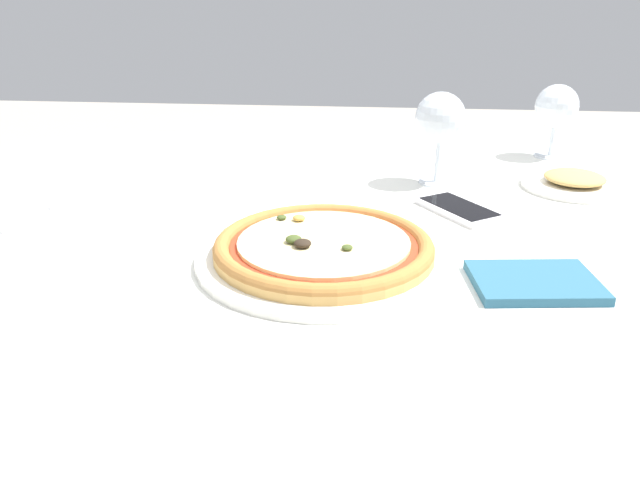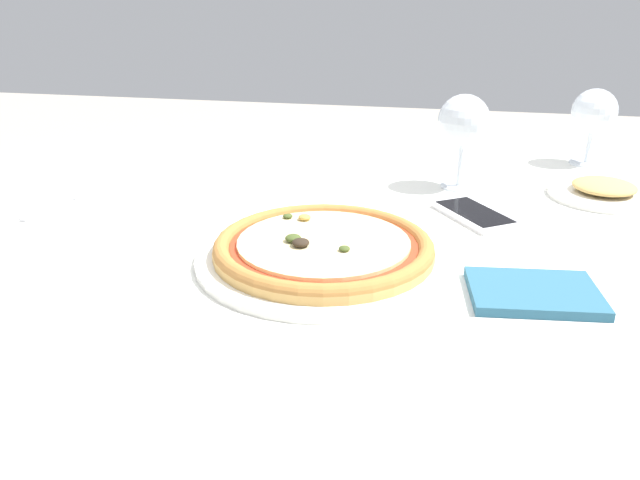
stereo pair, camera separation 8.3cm
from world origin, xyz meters
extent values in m
cube|color=brown|center=(0.00, 0.00, 0.71)|extent=(1.15, 1.08, 0.04)
cube|color=silver|center=(0.00, 0.00, 0.73)|extent=(1.25, 1.18, 0.01)
cylinder|color=brown|center=(-0.51, 0.48, 0.35)|extent=(0.06, 0.06, 0.70)
cylinder|color=brown|center=(0.51, 0.48, 0.35)|extent=(0.06, 0.06, 0.70)
cylinder|color=white|center=(0.00, -0.13, 0.74)|extent=(0.34, 0.34, 0.01)
cylinder|color=tan|center=(0.00, -0.13, 0.75)|extent=(0.29, 0.29, 0.01)
torus|color=#B27538|center=(0.00, -0.13, 0.76)|extent=(0.29, 0.29, 0.02)
cylinder|color=#BC381E|center=(0.00, -0.13, 0.76)|extent=(0.25, 0.25, 0.00)
cylinder|color=beige|center=(0.00, -0.13, 0.77)|extent=(0.23, 0.23, 0.00)
ellipsoid|color=#425123|center=(-0.07, -0.06, 0.77)|extent=(0.01, 0.01, 0.01)
ellipsoid|color=#2D2319|center=(-0.03, -0.16, 0.77)|extent=(0.02, 0.02, 0.01)
ellipsoid|color=#BC9342|center=(-0.04, -0.06, 0.77)|extent=(0.02, 0.02, 0.01)
ellipsoid|color=#425123|center=(-0.04, -0.15, 0.77)|extent=(0.02, 0.02, 0.01)
ellipsoid|color=#425123|center=(0.03, -0.16, 0.77)|extent=(0.01, 0.01, 0.01)
cube|color=silver|center=(-0.48, -0.03, 0.74)|extent=(0.03, 0.11, 0.00)
cube|color=silver|center=(-0.48, 0.03, 0.74)|extent=(0.03, 0.02, 0.00)
cube|color=silver|center=(-0.48, 0.06, 0.74)|extent=(0.01, 0.05, 0.00)
cube|color=silver|center=(-0.48, 0.06, 0.74)|extent=(0.01, 0.05, 0.00)
cube|color=silver|center=(-0.47, 0.06, 0.74)|extent=(0.01, 0.05, 0.00)
cube|color=silver|center=(-0.46, 0.06, 0.74)|extent=(0.01, 0.05, 0.00)
cylinder|color=silver|center=(0.18, 0.24, 0.74)|extent=(0.06, 0.06, 0.00)
cylinder|color=silver|center=(0.18, 0.24, 0.78)|extent=(0.01, 0.01, 0.08)
sphere|color=silver|center=(0.18, 0.24, 0.86)|extent=(0.09, 0.09, 0.09)
cylinder|color=silver|center=(0.43, 0.45, 0.74)|extent=(0.07, 0.07, 0.00)
cylinder|color=silver|center=(0.43, 0.45, 0.78)|extent=(0.01, 0.01, 0.07)
sphere|color=silver|center=(0.43, 0.45, 0.85)|extent=(0.09, 0.09, 0.09)
cube|color=white|center=(0.20, 0.08, 0.74)|extent=(0.14, 0.16, 0.01)
cube|color=black|center=(0.20, 0.08, 0.75)|extent=(0.12, 0.14, 0.00)
cylinder|color=white|center=(0.42, 0.23, 0.74)|extent=(0.18, 0.18, 0.01)
ellipsoid|color=tan|center=(0.42, 0.23, 0.76)|extent=(0.11, 0.11, 0.02)
cube|color=#2D607A|center=(0.26, -0.18, 0.74)|extent=(0.16, 0.13, 0.01)
camera|label=1|loc=(0.07, -0.89, 1.08)|focal=35.00mm
camera|label=2|loc=(0.15, -0.88, 1.08)|focal=35.00mm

